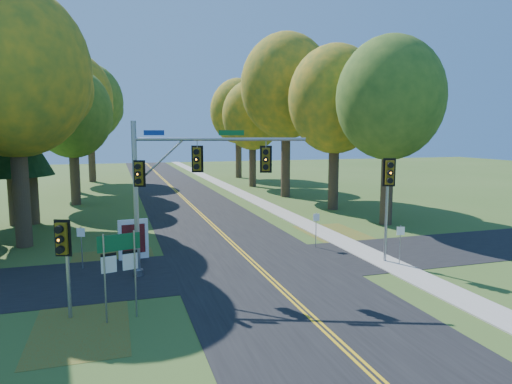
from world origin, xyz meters
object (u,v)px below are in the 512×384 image
object	(u,v)px
route_sign_cluster	(119,258)
info_kiosk	(133,239)
east_signal_pole	(389,184)
traffic_mast	(177,178)

from	to	relation	value
route_sign_cluster	info_kiosk	bearing A→B (deg)	70.70
info_kiosk	east_signal_pole	bearing A→B (deg)	-26.46
east_signal_pole	route_sign_cluster	distance (m)	12.91
traffic_mast	route_sign_cluster	world-z (taller)	traffic_mast
info_kiosk	traffic_mast	bearing A→B (deg)	-69.19
east_signal_pole	info_kiosk	world-z (taller)	east_signal_pole
traffic_mast	east_signal_pole	distance (m)	9.93
traffic_mast	east_signal_pole	world-z (taller)	traffic_mast
route_sign_cluster	info_kiosk	size ratio (longest dim) A/B	1.50
traffic_mast	east_signal_pole	size ratio (longest dim) A/B	1.38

